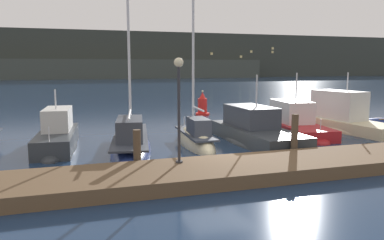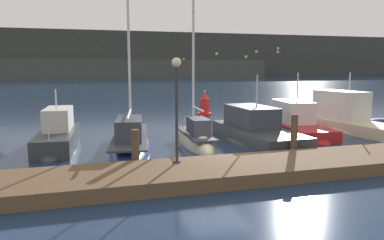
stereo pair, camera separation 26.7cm
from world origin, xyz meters
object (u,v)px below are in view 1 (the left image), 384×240
at_px(sailboat_berth_3, 131,146).
at_px(motorboat_berth_2, 58,142).
at_px(dock_lamppost, 179,92).
at_px(rowboat_adrift, 380,122).
at_px(motorboat_berth_5, 256,136).
at_px(channel_buoy, 202,106).
at_px(sailboat_berth_4, 195,142).
at_px(motorboat_berth_6, 295,128).
at_px(motorboat_berth_7, 345,124).

bearing_deg(sailboat_berth_3, motorboat_berth_2, 157.39).
height_order(dock_lamppost, rowboat_adrift, dock_lamppost).
height_order(motorboat_berth_5, dock_lamppost, dock_lamppost).
bearing_deg(motorboat_berth_2, channel_buoy, 42.18).
bearing_deg(sailboat_berth_4, motorboat_berth_2, 169.64).
xyz_separation_m(sailboat_berth_3, motorboat_berth_5, (6.16, -0.13, 0.13)).
height_order(motorboat_berth_2, motorboat_berth_5, motorboat_berth_5).
bearing_deg(motorboat_berth_6, motorboat_berth_2, -179.74).
xyz_separation_m(motorboat_berth_2, motorboat_berth_6, (12.50, 0.06, -0.01)).
height_order(sailboat_berth_3, motorboat_berth_7, sailboat_berth_3).
bearing_deg(dock_lamppost, rowboat_adrift, 26.11).
bearing_deg(motorboat_berth_6, sailboat_berth_3, -171.62).
bearing_deg(motorboat_berth_5, sailboat_berth_4, 174.30).
bearing_deg(dock_lamppost, motorboat_berth_5, 40.30).
xyz_separation_m(motorboat_berth_7, channel_buoy, (-5.80, 9.01, 0.31)).
distance_m(sailboat_berth_4, motorboat_berth_7, 9.77).
bearing_deg(sailboat_berth_4, dock_lamppost, -114.07).
distance_m(sailboat_berth_3, rowboat_adrift, 17.64).
bearing_deg(dock_lamppost, channel_buoy, 68.37).
distance_m(sailboat_berth_4, channel_buoy, 11.07).
bearing_deg(motorboat_berth_7, sailboat_berth_3, -173.24).
distance_m(sailboat_berth_3, motorboat_berth_7, 12.89).
bearing_deg(sailboat_berth_4, motorboat_berth_7, 7.93).
bearing_deg(rowboat_adrift, dock_lamppost, -153.89).
xyz_separation_m(sailboat_berth_3, motorboat_berth_7, (12.80, 1.52, 0.21)).
bearing_deg(channel_buoy, rowboat_adrift, -34.35).
bearing_deg(motorboat_berth_7, channel_buoy, 122.77).
relative_size(sailboat_berth_4, dock_lamppost, 2.23).
xyz_separation_m(motorboat_berth_2, sailboat_berth_3, (3.17, -1.32, -0.12)).
height_order(motorboat_berth_6, rowboat_adrift, motorboat_berth_6).
xyz_separation_m(sailboat_berth_4, channel_buoy, (3.87, 10.36, 0.58)).
xyz_separation_m(channel_buoy, rowboat_adrift, (10.30, -7.04, -0.70)).
relative_size(motorboat_berth_7, channel_buoy, 3.79).
relative_size(sailboat_berth_3, sailboat_berth_4, 1.36).
relative_size(dock_lamppost, rowboat_adrift, 1.21).
xyz_separation_m(motorboat_berth_2, dock_lamppost, (4.22, -5.79, 2.57)).
height_order(motorboat_berth_5, motorboat_berth_7, motorboat_berth_7).
bearing_deg(motorboat_berth_6, rowboat_adrift, 14.88).
xyz_separation_m(motorboat_berth_5, rowboat_adrift, (11.13, 3.62, -0.31)).
height_order(motorboat_berth_7, rowboat_adrift, motorboat_berth_7).
relative_size(motorboat_berth_2, motorboat_berth_7, 0.80).
xyz_separation_m(motorboat_berth_6, dock_lamppost, (-8.28, -5.85, 2.58)).
bearing_deg(motorboat_berth_5, motorboat_berth_7, 13.98).
xyz_separation_m(motorboat_berth_7, dock_lamppost, (-11.75, -5.99, 2.48)).
bearing_deg(sailboat_berth_3, motorboat_berth_5, -1.25).
xyz_separation_m(motorboat_berth_6, motorboat_berth_7, (3.46, 0.14, 0.09)).
bearing_deg(channel_buoy, motorboat_berth_7, -57.23).
bearing_deg(sailboat_berth_4, motorboat_berth_5, -5.70).
xyz_separation_m(sailboat_berth_3, sailboat_berth_4, (3.12, 0.17, -0.06)).
bearing_deg(channel_buoy, sailboat_berth_3, -123.61).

